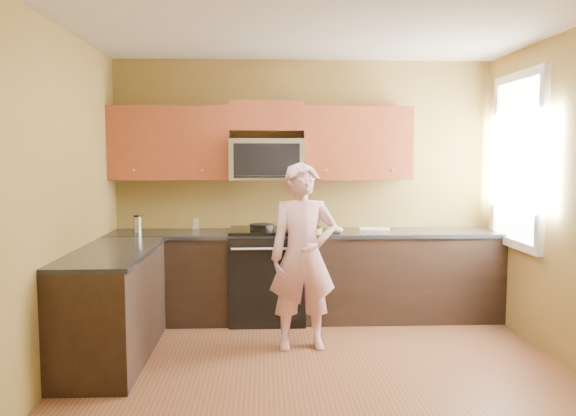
{
  "coord_description": "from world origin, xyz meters",
  "views": [
    {
      "loc": [
        -0.44,
        -4.19,
        1.71
      ],
      "look_at": [
        -0.2,
        1.3,
        1.2
      ],
      "focal_mm": 36.11,
      "sensor_mm": 36.0,
      "label": 1
    }
  ],
  "objects": [
    {
      "name": "upper_cab_over_mw",
      "position": [
        -0.4,
        1.83,
        2.1
      ],
      "size": [
        0.76,
        0.33,
        0.3
      ],
      "primitive_type": "cube",
      "color": "brown",
      "rests_on": "wall_back"
    },
    {
      "name": "ceiling",
      "position": [
        0.0,
        0.0,
        2.7
      ],
      "size": [
        4.0,
        4.0,
        0.0
      ],
      "primitive_type": "plane",
      "rotation": [
        3.14,
        0.0,
        0.0
      ],
      "color": "white",
      "rests_on": "ground"
    },
    {
      "name": "frying_pan",
      "position": [
        -0.45,
        1.65,
        0.95
      ],
      "size": [
        0.33,
        0.48,
        0.06
      ],
      "primitive_type": null,
      "rotation": [
        0.0,
        0.0,
        0.17
      ],
      "color": "black",
      "rests_on": "stove"
    },
    {
      "name": "napkin_b",
      "position": [
        0.28,
        1.7,
        0.95
      ],
      "size": [
        0.12,
        0.13,
        0.07
      ],
      "primitive_type": "ellipsoid",
      "rotation": [
        0.0,
        0.0,
        -0.02
      ],
      "color": "silver",
      "rests_on": "countertop_back"
    },
    {
      "name": "butter_tub",
      "position": [
        0.1,
        1.54,
        0.92
      ],
      "size": [
        0.14,
        0.14,
        0.08
      ],
      "primitive_type": null,
      "rotation": [
        0.0,
        0.0,
        -0.23
      ],
      "color": "yellow",
      "rests_on": "countertop_back"
    },
    {
      "name": "travel_mug",
      "position": [
        -1.71,
        1.71,
        0.92
      ],
      "size": [
        0.11,
        0.11,
        0.18
      ],
      "primitive_type": null,
      "rotation": [
        0.0,
        0.0,
        0.35
      ],
      "color": "silver",
      "rests_on": "countertop_back"
    },
    {
      "name": "cabinet_back_run",
      "position": [
        0.0,
        1.7,
        0.44
      ],
      "size": [
        4.0,
        0.6,
        0.88
      ],
      "primitive_type": "cube",
      "color": "black",
      "rests_on": "floor"
    },
    {
      "name": "countertop_left",
      "position": [
        -1.69,
        0.6,
        0.9
      ],
      "size": [
        0.62,
        1.6,
        0.04
      ],
      "primitive_type": "cube",
      "color": "black",
      "rests_on": "cabinet_left_run"
    },
    {
      "name": "floor",
      "position": [
        0.0,
        0.0,
        0.0
      ],
      "size": [
        4.0,
        4.0,
        0.0
      ],
      "primitive_type": "plane",
      "color": "brown",
      "rests_on": "ground"
    },
    {
      "name": "napkin_a",
      "position": [
        0.32,
        1.57,
        0.95
      ],
      "size": [
        0.14,
        0.15,
        0.06
      ],
      "primitive_type": "ellipsoid",
      "rotation": [
        0.0,
        0.0,
        -0.31
      ],
      "color": "silver",
      "rests_on": "countertop_back"
    },
    {
      "name": "wall_back",
      "position": [
        0.0,
        2.0,
        1.35
      ],
      "size": [
        4.0,
        0.0,
        4.0
      ],
      "primitive_type": "plane",
      "rotation": [
        1.57,
        0.0,
        0.0
      ],
      "color": "olive",
      "rests_on": "ground"
    },
    {
      "name": "window",
      "position": [
        1.98,
        1.2,
        1.65
      ],
      "size": [
        0.06,
        1.06,
        1.66
      ],
      "primitive_type": null,
      "color": "white",
      "rests_on": "wall_right"
    },
    {
      "name": "microwave",
      "position": [
        -0.4,
        1.8,
        1.45
      ],
      "size": [
        0.76,
        0.4,
        0.42
      ],
      "primitive_type": null,
      "color": "silver",
      "rests_on": "wall_back"
    },
    {
      "name": "upper_cab_right",
      "position": [
        0.54,
        1.83,
        1.45
      ],
      "size": [
        1.12,
        0.33,
        0.75
      ],
      "primitive_type": null,
      "color": "brown",
      "rests_on": "wall_back"
    },
    {
      "name": "wall_left",
      "position": [
        -2.0,
        0.0,
        1.35
      ],
      "size": [
        0.0,
        4.0,
        4.0
      ],
      "primitive_type": "plane",
      "rotation": [
        1.57,
        0.0,
        1.57
      ],
      "color": "olive",
      "rests_on": "ground"
    },
    {
      "name": "glass_c",
      "position": [
        -1.15,
        1.87,
        0.98
      ],
      "size": [
        0.09,
        0.09,
        0.12
      ],
      "primitive_type": "cylinder",
      "rotation": [
        0.0,
        0.0,
        -0.3
      ],
      "color": "silver",
      "rests_on": "countertop_back"
    },
    {
      "name": "dish_towel",
      "position": [
        0.68,
        1.51,
        0.95
      ],
      "size": [
        0.33,
        0.28,
        0.05
      ],
      "primitive_type": "cube",
      "rotation": [
        0.0,
        0.0,
        -0.15
      ],
      "color": "white",
      "rests_on": "countertop_back"
    },
    {
      "name": "countertop_back",
      "position": [
        0.0,
        1.69,
        0.9
      ],
      "size": [
        4.0,
        0.62,
        0.04
      ],
      "primitive_type": "cube",
      "color": "black",
      "rests_on": "cabinet_back_run"
    },
    {
      "name": "stove",
      "position": [
        -0.4,
        1.68,
        0.47
      ],
      "size": [
        0.76,
        0.65,
        0.95
      ],
      "primitive_type": null,
      "color": "black",
      "rests_on": "floor"
    },
    {
      "name": "upper_cab_left",
      "position": [
        -1.39,
        1.83,
        1.45
      ],
      "size": [
        1.22,
        0.33,
        0.75
      ],
      "primitive_type": null,
      "color": "brown",
      "rests_on": "wall_back"
    },
    {
      "name": "woman",
      "position": [
        -0.09,
        0.8,
        0.82
      ],
      "size": [
        0.63,
        0.45,
        1.64
      ],
      "primitive_type": "imported",
      "rotation": [
        0.0,
        0.0,
        0.1
      ],
      "color": "pink",
      "rests_on": "floor"
    },
    {
      "name": "wall_front",
      "position": [
        0.0,
        -2.0,
        1.35
      ],
      "size": [
        4.0,
        0.0,
        4.0
      ],
      "primitive_type": "plane",
      "rotation": [
        -1.57,
        0.0,
        0.0
      ],
      "color": "olive",
      "rests_on": "ground"
    },
    {
      "name": "toast_slice",
      "position": [
        0.03,
        1.6,
        0.93
      ],
      "size": [
        0.12,
        0.12,
        0.01
      ],
      "primitive_type": "cube",
      "rotation": [
        0.0,
        0.0,
        0.15
      ],
      "color": "#B27F47",
      "rests_on": "countertop_back"
    },
    {
      "name": "cabinet_left_run",
      "position": [
        -1.7,
        0.6,
        0.44
      ],
      "size": [
        0.6,
        1.6,
        0.88
      ],
      "primitive_type": "cube",
      "color": "black",
      "rests_on": "floor"
    }
  ]
}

